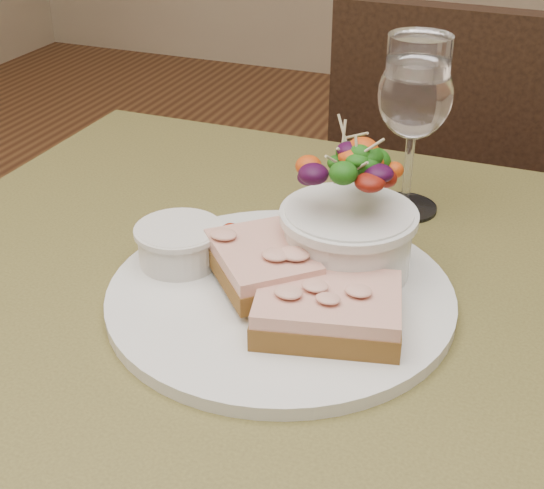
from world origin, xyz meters
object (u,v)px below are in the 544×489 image
at_px(sandwich_back, 262,263).
at_px(cafe_table, 269,408).
at_px(sandwich_front, 328,309).
at_px(salad_bowl, 349,212).
at_px(dinner_plate, 280,295).
at_px(wine_glass, 415,100).
at_px(ramekin, 179,243).
at_px(chair_far, 458,317).

bearing_deg(sandwich_back, cafe_table, -11.34).
bearing_deg(sandwich_front, sandwich_back, 139.79).
bearing_deg(salad_bowl, sandwich_front, -82.82).
height_order(sandwich_back, salad_bowl, salad_bowl).
distance_m(dinner_plate, wine_glass, 0.25).
height_order(dinner_plate, wine_glass, wine_glass).
bearing_deg(ramekin, salad_bowl, 16.07).
xyz_separation_m(chair_far, dinner_plate, (-0.09, -0.70, 0.46)).
distance_m(chair_far, sandwich_back, 0.86).
bearing_deg(dinner_plate, ramekin, 174.11).
bearing_deg(dinner_plate, sandwich_front, -32.90).
relative_size(sandwich_back, salad_bowl, 1.00).
relative_size(cafe_table, salad_bowl, 6.30).
relative_size(chair_far, sandwich_front, 6.72).
relative_size(chair_far, ramekin, 11.99).
height_order(chair_far, salad_bowl, chair_far).
relative_size(sandwich_front, wine_glass, 0.77).
xyz_separation_m(sandwich_back, wine_glass, (0.08, 0.21, 0.09)).
relative_size(ramekin, wine_glass, 0.43).
xyz_separation_m(cafe_table, wine_glass, (0.06, 0.24, 0.22)).
xyz_separation_m(chair_far, ramekin, (-0.20, -0.69, 0.49)).
bearing_deg(sandwich_front, cafe_table, 158.49).
bearing_deg(cafe_table, sandwich_back, 121.47).
distance_m(cafe_table, sandwich_back, 0.14).
distance_m(dinner_plate, sandwich_back, 0.03).
height_order(cafe_table, wine_glass, wine_glass).
relative_size(cafe_table, ramekin, 10.66).
bearing_deg(salad_bowl, wine_glass, 83.80).
distance_m(chair_far, ramekin, 0.87).
bearing_deg(chair_far, cafe_table, 84.65).
distance_m(sandwich_front, sandwich_back, 0.08).
distance_m(cafe_table, chair_far, 0.82).
xyz_separation_m(chair_far, sandwich_back, (-0.11, -0.70, 0.49)).
height_order(sandwich_back, wine_glass, wine_glass).
relative_size(sandwich_front, ramekin, 1.79).
xyz_separation_m(chair_far, wine_glass, (-0.03, -0.49, 0.58)).
distance_m(sandwich_front, wine_glass, 0.27).
relative_size(sandwich_back, ramekin, 1.70).
distance_m(salad_bowl, wine_glass, 0.17).
relative_size(sandwich_front, sandwich_back, 1.05).
xyz_separation_m(dinner_plate, sandwich_front, (0.05, -0.04, 0.02)).
bearing_deg(wine_glass, dinner_plate, -105.82).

